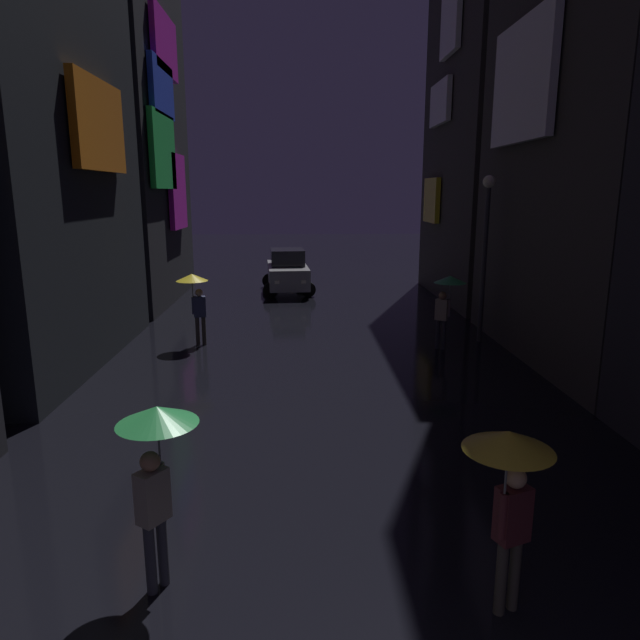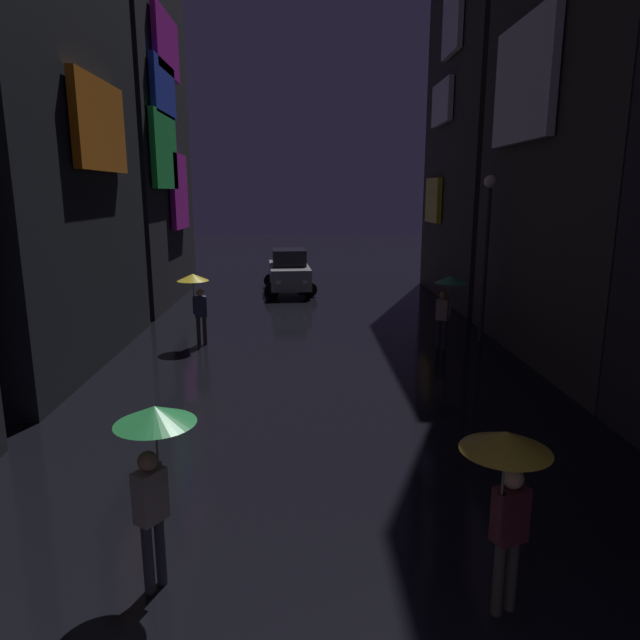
{
  "view_description": "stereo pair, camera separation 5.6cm",
  "coord_description": "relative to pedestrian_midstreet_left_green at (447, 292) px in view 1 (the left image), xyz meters",
  "views": [
    {
      "loc": [
        -0.43,
        -1.56,
        4.39
      ],
      "look_at": [
        0.0,
        9.83,
        1.83
      ],
      "focal_mm": 32.0,
      "sensor_mm": 36.0,
      "label": 1
    },
    {
      "loc": [
        -0.37,
        -1.56,
        4.39
      ],
      "look_at": [
        0.0,
        9.83,
        1.83
      ],
      "focal_mm": 32.0,
      "sensor_mm": 36.0,
      "label": 2
    }
  ],
  "objects": [
    {
      "name": "streetlamp_right_far",
      "position": [
        1.26,
        0.84,
        1.43
      ],
      "size": [
        0.36,
        0.36,
        4.87
      ],
      "color": "#2D2D33",
      "rests_on": "ground"
    },
    {
      "name": "pedestrian_near_crossing_yellow",
      "position": [
        -2.07,
        -10.47,
        0.0
      ],
      "size": [
        0.9,
        0.9,
        2.12
      ],
      "color": "#38332D",
      "rests_on": "ground"
    },
    {
      "name": "building_left_far",
      "position": [
        -11.21,
        7.96,
        4.97
      ],
      "size": [
        4.25,
        8.04,
        13.28
      ],
      "color": "black",
      "rests_on": "ground"
    },
    {
      "name": "pedestrian_foreground_right_yellow",
      "position": [
        -7.16,
        0.66,
        0.0
      ],
      "size": [
        0.9,
        0.9,
        2.12
      ],
      "color": "#38332D",
      "rests_on": "ground"
    },
    {
      "name": "building_right_far",
      "position": [
        3.75,
        8.07,
        6.79
      ],
      "size": [
        4.25,
        8.23,
        16.91
      ],
      "color": "#33302D",
      "rests_on": "ground"
    },
    {
      "name": "pedestrian_midstreet_left_green",
      "position": [
        0.0,
        0.0,
        0.0
      ],
      "size": [
        0.9,
        0.9,
        2.12
      ],
      "color": "#2D2D38",
      "rests_on": "ground"
    },
    {
      "name": "car_distant",
      "position": [
        -4.67,
        9.78,
        -0.74
      ],
      "size": [
        2.46,
        4.25,
        1.92
      ],
      "color": "#99999E",
      "rests_on": "ground"
    },
    {
      "name": "pedestrian_midstreet_centre_green",
      "position": [
        -5.74,
        -9.77,
        0.0
      ],
      "size": [
        0.9,
        0.9,
        2.12
      ],
      "color": "#2D2D38",
      "rests_on": "ground"
    }
  ]
}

